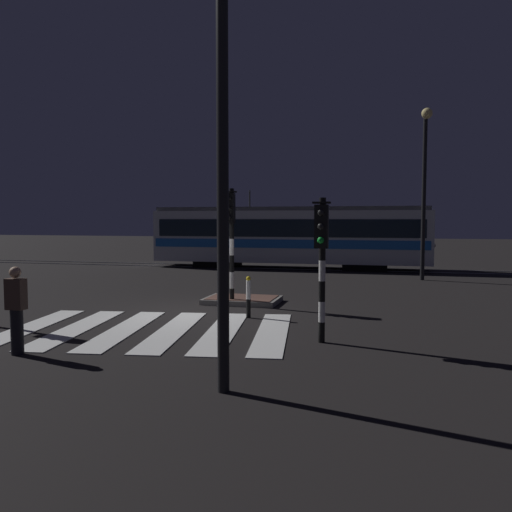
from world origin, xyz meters
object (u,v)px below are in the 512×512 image
(traffic_light_median_centre, at_px, (231,228))
(traffic_light_corner_near_right, at_px, (322,248))
(street_lamp_trackside_right, at_px, (425,174))
(street_lamp_near_kerb, at_px, (217,88))
(tram, at_px, (289,235))
(bollard_island_edge, at_px, (248,297))
(pedestrian_waiting_at_kerb, at_px, (16,310))

(traffic_light_median_centre, distance_m, traffic_light_corner_near_right, 5.37)
(traffic_light_corner_near_right, distance_m, street_lamp_trackside_right, 12.93)
(traffic_light_median_centre, relative_size, traffic_light_corner_near_right, 1.15)
(traffic_light_corner_near_right, bearing_deg, street_lamp_near_kerb, -105.53)
(traffic_light_median_centre, height_order, street_lamp_trackside_right, street_lamp_trackside_right)
(tram, bearing_deg, bollard_island_edge, -83.67)
(street_lamp_trackside_right, height_order, tram, street_lamp_trackside_right)
(traffic_light_corner_near_right, height_order, tram, tram)
(traffic_light_median_centre, bearing_deg, pedestrian_waiting_at_kerb, -109.25)
(traffic_light_corner_near_right, xyz_separation_m, street_lamp_near_kerb, (-1.04, -3.74, 2.45))
(traffic_light_median_centre, distance_m, pedestrian_waiting_at_kerb, 7.15)
(traffic_light_median_centre, height_order, traffic_light_corner_near_right, traffic_light_median_centre)
(tram, relative_size, pedestrian_waiting_at_kerb, 8.58)
(bollard_island_edge, bearing_deg, pedestrian_waiting_at_kerb, -125.07)
(traffic_light_median_centre, height_order, street_lamp_near_kerb, street_lamp_near_kerb)
(tram, distance_m, pedestrian_waiting_at_kerb, 19.12)
(traffic_light_median_centre, bearing_deg, traffic_light_corner_near_right, -52.45)
(traffic_light_median_centre, height_order, bollard_island_edge, traffic_light_median_centre)
(street_lamp_near_kerb, height_order, tram, street_lamp_near_kerb)
(street_lamp_trackside_right, bearing_deg, traffic_light_median_centre, -126.49)
(pedestrian_waiting_at_kerb, bearing_deg, traffic_light_corner_near_right, 22.91)
(street_lamp_trackside_right, distance_m, tram, 8.30)
(street_lamp_near_kerb, bearing_deg, street_lamp_trackside_right, 76.79)
(bollard_island_edge, bearing_deg, traffic_light_corner_near_right, -47.22)
(traffic_light_median_centre, distance_m, tram, 12.43)
(street_lamp_trackside_right, xyz_separation_m, bollard_island_edge, (-4.98, -9.97, -3.95))
(traffic_light_median_centre, bearing_deg, bollard_island_edge, -60.58)
(street_lamp_near_kerb, bearing_deg, traffic_light_corner_near_right, 74.47)
(street_lamp_trackside_right, relative_size, pedestrian_waiting_at_kerb, 4.15)
(pedestrian_waiting_at_kerb, bearing_deg, street_lamp_trackside_right, 60.55)
(traffic_light_median_centre, xyz_separation_m, pedestrian_waiting_at_kerb, (-2.31, -6.61, -1.46))
(street_lamp_trackside_right, height_order, pedestrian_waiting_at_kerb, street_lamp_trackside_right)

